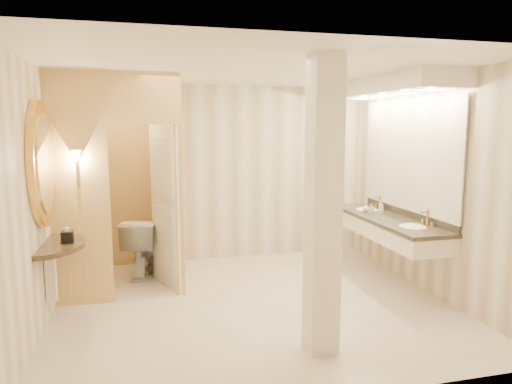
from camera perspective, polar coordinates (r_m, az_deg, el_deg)
floor at (r=5.54m, az=-0.32°, el=-13.82°), size 4.50×4.50×0.00m
ceiling at (r=5.17m, az=-0.35°, el=15.12°), size 4.50×4.50×0.00m
wall_back at (r=7.13m, az=-4.10°, el=2.33°), size 4.50×0.02×2.70m
wall_front at (r=3.31m, az=7.84°, el=-4.57°), size 4.50×0.02×2.70m
wall_left at (r=5.15m, az=-25.45°, el=-0.71°), size 0.02×4.00×2.70m
wall_right at (r=6.11m, az=20.63°, el=0.84°), size 0.02×4.00×2.70m
toilet_closet at (r=6.00m, az=-13.01°, el=1.38°), size 1.50×1.55×2.70m
wall_sconce at (r=5.48m, az=-21.47°, el=4.03°), size 0.14×0.14×0.42m
vanity at (r=6.28m, az=16.65°, el=3.75°), size 0.75×2.36×2.09m
console_shelf at (r=5.14m, az=-25.04°, el=-0.77°), size 0.99×0.99×1.95m
pillar at (r=4.14m, az=8.38°, el=-1.99°), size 0.27×0.27×2.70m
tissue_box at (r=5.17m, az=-22.51°, el=-5.20°), size 0.13×0.13×0.12m
toilet at (r=6.60m, az=-13.93°, el=-6.63°), size 0.64×0.90×0.83m
soap_bottle_a at (r=6.59m, az=14.24°, el=-2.01°), size 0.07×0.07×0.13m
soap_bottle_b at (r=6.67m, az=13.56°, el=-1.92°), size 0.09×0.09×0.11m
soap_bottle_c at (r=6.56m, az=15.34°, el=-1.85°), size 0.08×0.08×0.18m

